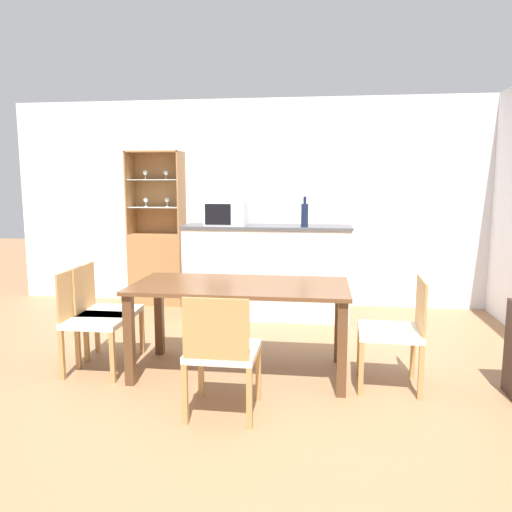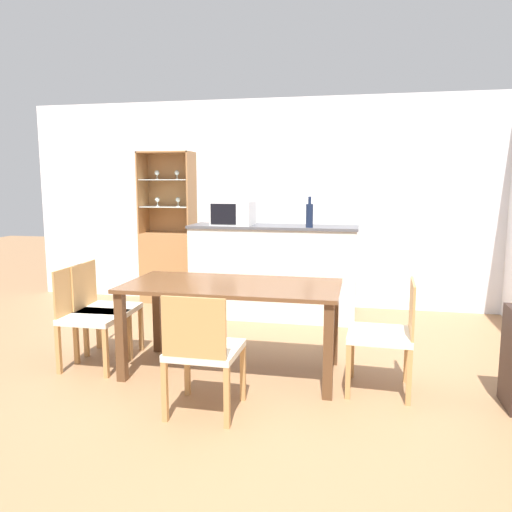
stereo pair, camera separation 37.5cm
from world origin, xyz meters
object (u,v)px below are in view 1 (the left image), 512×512
dining_chair_side_left_near (92,319)px  microwave (227,213)px  dining_chair_side_left_far (105,311)px  dining_chair_head_near (222,352)px  wine_bottle (305,215)px  display_cabinet (158,258)px  dining_table (240,297)px  dining_chair_side_right_near (396,331)px

dining_chair_side_left_near → microwave: 2.12m
dining_chair_side_left_far → dining_chair_side_left_near: same height
dining_chair_head_near → wine_bottle: bearing=79.3°
display_cabinet → dining_chair_head_near: display_cabinet is taller
microwave → wine_bottle: bearing=-10.3°
dining_chair_head_near → dining_chair_side_left_far: (-1.20, 0.88, 0.00)m
display_cabinet → wine_bottle: display_cabinet is taller
dining_chair_head_near → wine_bottle: 2.46m
dining_chair_side_left_near → dining_chair_side_left_far: bearing=179.9°
dining_table → dining_chair_side_right_near: dining_chair_side_right_near is taller
dining_chair_head_near → dining_chair_side_right_near: (1.20, 0.63, 0.00)m
dining_table → dining_chair_side_left_near: 1.22m
dining_chair_head_near → dining_chair_side_right_near: bearing=28.2°
dining_chair_side_left_far → dining_chair_head_near: bearing=50.3°
dining_chair_head_near → dining_chair_side_left_near: (-1.20, 0.63, 0.00)m
dining_chair_side_right_near → dining_chair_side_left_far: size_ratio=1.00×
dining_table → dining_chair_side_left_near: bearing=-174.1°
dining_table → dining_chair_side_left_far: 1.22m
display_cabinet → dining_chair_side_left_far: (0.22, -2.08, -0.15)m
microwave → wine_bottle: (0.88, -0.16, 0.00)m
dining_chair_side_right_near → dining_chair_side_left_near: size_ratio=1.00×
display_cabinet → dining_chair_side_left_far: size_ratio=2.28×
display_cabinet → dining_chair_head_near: 3.29m
dining_table → microwave: bearing=104.2°
dining_table → dining_chair_side_right_near: (1.20, -0.13, -0.19)m
dining_chair_side_left_far → wine_bottle: 2.30m
display_cabinet → dining_table: bearing=-57.2°
display_cabinet → wine_bottle: bearing=-19.6°
dining_chair_head_near → dining_chair_side_left_far: size_ratio=1.00×
dining_table → dining_chair_head_near: size_ratio=2.04×
dining_chair_side_right_near → wine_bottle: size_ratio=2.55×
wine_bottle → dining_chair_side_left_near: bearing=-134.8°
dining_table → dining_chair_side_right_near: size_ratio=2.04×
dining_chair_side_left_near → microwave: microwave is taller
dining_table → dining_chair_side_left_near: (-1.20, -0.12, -0.19)m
display_cabinet → dining_chair_side_left_near: 2.34m
dining_table → microwave: size_ratio=3.79×
display_cabinet → microwave: bearing=-27.0°
dining_chair_head_near → wine_bottle: size_ratio=2.55×
dining_chair_side_left_near → wine_bottle: (1.65, 1.66, 0.75)m
dining_table → dining_chair_head_near: 0.78m
dining_chair_head_near → display_cabinet: bearing=116.1°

